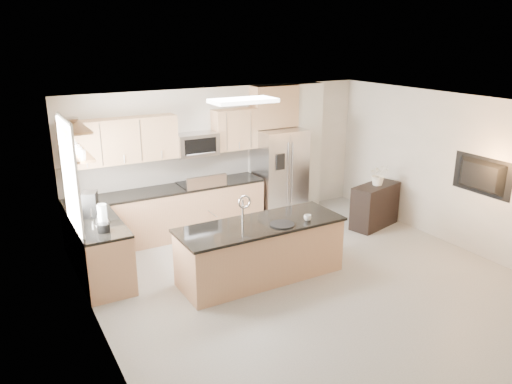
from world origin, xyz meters
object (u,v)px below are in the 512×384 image
refrigerator (279,174)px  kettle (101,215)px  platter (282,224)px  flower_vase (379,169)px  blender (103,220)px  island (261,250)px  credenza (375,206)px  cup (308,218)px  coffee_maker (91,205)px  bowl (69,120)px  range (201,207)px  television (479,176)px  microwave (196,144)px

refrigerator → kettle: bearing=-163.6°
platter → flower_vase: bearing=19.6°
blender → kettle: (0.05, 0.35, -0.05)m
island → blender: (-2.11, 0.67, 0.66)m
credenza → refrigerator: bearing=119.4°
refrigerator → flower_vase: (1.35, -1.35, 0.24)m
platter → blender: bearing=159.4°
cup → coffee_maker: coffee_maker is taller
refrigerator → bowl: (-3.91, -0.66, 1.49)m
range → platter: 2.42m
platter → refrigerator: bearing=59.2°
kettle → credenza: bearing=-2.9°
cup → blender: 2.93m
flower_vase → television: size_ratio=0.57×
cup → blender: size_ratio=0.29×
range → microwave: (0.00, 0.12, 1.16)m
microwave → credenza: 3.55m
kettle → refrigerator: bearing=16.4°
microwave → cup: (0.71, -2.52, -0.71)m
island → television: bearing=-16.2°
microwave → cup: size_ratio=6.61×
microwave → blender: microwave is taller
refrigerator → television: 3.62m
island → flower_vase: (2.97, 0.76, 0.69)m
kettle → bowl: bearing=117.9°
television → refrigerator: bearing=31.0°
credenza → coffee_maker: coffee_maker is taller
platter → credenza: bearing=20.0°
refrigerator → kettle: refrigerator is taller
cup → island: bearing=160.4°
kettle → coffee_maker: (-0.07, 0.35, 0.06)m
microwave → kettle: bearing=-148.2°
refrigerator → credenza: size_ratio=1.73×
island → television: television is taller
island → platter: (0.24, -0.21, 0.44)m
platter → flower_vase: (2.73, 0.97, 0.25)m
range → microwave: 1.16m
television → coffee_maker: bearing=67.3°
credenza → flower_vase: flower_vase is taller
cup → flower_vase: (2.30, 1.00, 0.21)m
range → coffee_maker: (-2.09, -0.78, 0.63)m
platter → kettle: 2.62m
platter → island: bearing=138.8°
microwave → flower_vase: (3.00, -1.52, -0.50)m
microwave → bowl: size_ratio=2.23×
cup → refrigerator: bearing=67.9°
microwave → credenza: (2.98, -1.51, -1.22)m
microwave → blender: (-2.07, -1.60, -0.54)m
credenza → cup: size_ratio=8.96×
coffee_maker → bowl: bowl is taller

